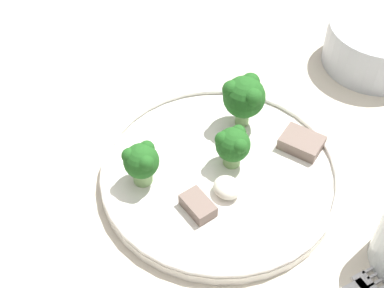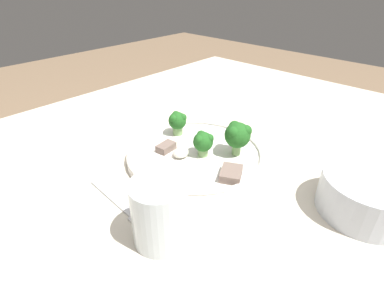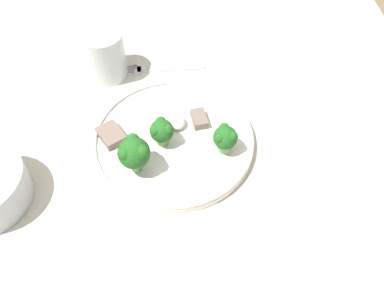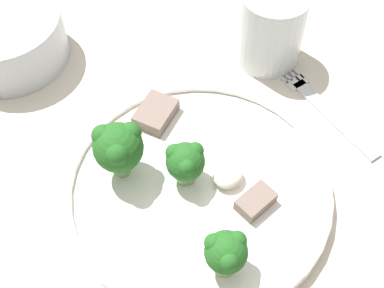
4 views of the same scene
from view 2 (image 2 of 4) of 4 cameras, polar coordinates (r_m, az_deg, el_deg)
table at (r=0.57m, az=3.49°, el=-14.30°), size 1.37×1.11×0.74m
dinner_plate at (r=0.58m, az=0.47°, el=-1.88°), size 0.26×0.26×0.02m
fork at (r=0.49m, az=-13.12°, el=-11.15°), size 0.03×0.18×0.00m
cream_bowl at (r=0.52m, az=30.39°, el=-8.51°), size 0.14×0.14×0.06m
drinking_glass at (r=0.41m, az=-6.10°, el=-13.39°), size 0.08×0.08×0.09m
broccoli_floret_near_rim_left at (r=0.56m, az=2.13°, el=0.45°), size 0.04×0.04×0.05m
broccoli_floret_center_left at (r=0.63m, az=-2.79°, el=4.40°), size 0.04×0.04×0.05m
broccoli_floret_back_left at (r=0.56m, az=8.67°, el=1.78°), size 0.05×0.05×0.07m
meat_slice_front_slice at (r=0.59m, az=-4.97°, el=-0.61°), size 0.04×0.03×0.01m
meat_slice_middle_slice at (r=0.52m, az=7.46°, el=-5.60°), size 0.06×0.05×0.01m
sauce_dollop at (r=0.57m, az=-2.13°, el=-1.68°), size 0.03×0.03×0.02m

